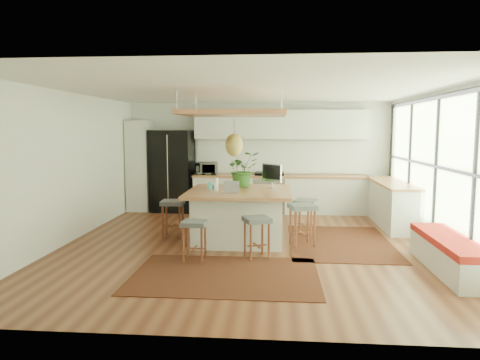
# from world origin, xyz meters

# --- Properties ---
(floor) EXTENTS (7.00, 7.00, 0.00)m
(floor) POSITION_xyz_m (0.00, 0.00, 0.00)
(floor) COLOR #522617
(floor) RESTS_ON ground
(ceiling) EXTENTS (7.00, 7.00, 0.00)m
(ceiling) POSITION_xyz_m (0.00, 0.00, 2.70)
(ceiling) COLOR white
(ceiling) RESTS_ON ground
(wall_back) EXTENTS (6.50, 0.00, 6.50)m
(wall_back) POSITION_xyz_m (0.00, 3.50, 1.35)
(wall_back) COLOR silver
(wall_back) RESTS_ON ground
(wall_front) EXTENTS (6.50, 0.00, 6.50)m
(wall_front) POSITION_xyz_m (0.00, -3.50, 1.35)
(wall_front) COLOR silver
(wall_front) RESTS_ON ground
(wall_left) EXTENTS (0.00, 7.00, 7.00)m
(wall_left) POSITION_xyz_m (-3.25, 0.00, 1.35)
(wall_left) COLOR silver
(wall_left) RESTS_ON ground
(wall_right) EXTENTS (0.00, 7.00, 7.00)m
(wall_right) POSITION_xyz_m (3.25, 0.00, 1.35)
(wall_right) COLOR silver
(wall_right) RESTS_ON ground
(window_wall) EXTENTS (0.10, 6.20, 2.60)m
(window_wall) POSITION_xyz_m (3.22, 0.00, 1.40)
(window_wall) COLOR black
(window_wall) RESTS_ON wall_right
(pantry) EXTENTS (0.55, 0.60, 2.25)m
(pantry) POSITION_xyz_m (-2.95, 3.18, 1.12)
(pantry) COLOR silver
(pantry) RESTS_ON floor
(back_counter_base) EXTENTS (4.20, 0.60, 0.88)m
(back_counter_base) POSITION_xyz_m (0.55, 3.18, 0.44)
(back_counter_base) COLOR silver
(back_counter_base) RESTS_ON floor
(back_counter_top) EXTENTS (4.24, 0.64, 0.05)m
(back_counter_top) POSITION_xyz_m (0.55, 3.18, 0.90)
(back_counter_top) COLOR brown
(back_counter_top) RESTS_ON back_counter_base
(backsplash) EXTENTS (4.20, 0.02, 0.80)m
(backsplash) POSITION_xyz_m (0.55, 3.48, 1.35)
(backsplash) COLOR white
(backsplash) RESTS_ON wall_back
(upper_cabinets) EXTENTS (4.20, 0.34, 0.70)m
(upper_cabinets) POSITION_xyz_m (0.55, 3.32, 2.15)
(upper_cabinets) COLOR silver
(upper_cabinets) RESTS_ON wall_back
(range) EXTENTS (0.76, 0.62, 1.00)m
(range) POSITION_xyz_m (0.30, 3.18, 0.50)
(range) COLOR #A5A5AA
(range) RESTS_ON floor
(right_counter_base) EXTENTS (0.60, 2.50, 0.88)m
(right_counter_base) POSITION_xyz_m (2.93, 2.00, 0.44)
(right_counter_base) COLOR silver
(right_counter_base) RESTS_ON floor
(right_counter_top) EXTENTS (0.64, 2.54, 0.05)m
(right_counter_top) POSITION_xyz_m (2.93, 2.00, 0.90)
(right_counter_top) COLOR brown
(right_counter_top) RESTS_ON right_counter_base
(window_bench) EXTENTS (0.52, 2.00, 0.50)m
(window_bench) POSITION_xyz_m (2.95, -1.20, 0.25)
(window_bench) COLOR silver
(window_bench) RESTS_ON floor
(ceiling_panel) EXTENTS (1.86, 1.86, 0.80)m
(ceiling_panel) POSITION_xyz_m (-0.30, 0.40, 2.05)
(ceiling_panel) COLOR brown
(ceiling_panel) RESTS_ON ceiling
(rug_near) EXTENTS (2.60, 1.80, 0.01)m
(rug_near) POSITION_xyz_m (-0.23, -1.64, 0.01)
(rug_near) COLOR black
(rug_near) RESTS_ON floor
(rug_right) EXTENTS (1.80, 2.60, 0.01)m
(rug_right) POSITION_xyz_m (1.62, 0.32, 0.01)
(rug_right) COLOR black
(rug_right) RESTS_ON floor
(fridge) EXTENTS (1.05, 0.85, 2.01)m
(fridge) POSITION_xyz_m (-2.11, 3.20, 0.93)
(fridge) COLOR black
(fridge) RESTS_ON floor
(island) EXTENTS (1.85, 1.85, 0.93)m
(island) POSITION_xyz_m (-0.20, 0.36, 0.47)
(island) COLOR brown
(island) RESTS_ON floor
(stool_near_left) EXTENTS (0.38, 0.38, 0.63)m
(stool_near_left) POSITION_xyz_m (-0.78, -0.99, 0.35)
(stool_near_left) COLOR #44484B
(stool_near_left) RESTS_ON floor
(stool_near_right) EXTENTS (0.51, 0.51, 0.66)m
(stool_near_right) POSITION_xyz_m (0.17, -0.76, 0.35)
(stool_near_right) COLOR #44484B
(stool_near_right) RESTS_ON floor
(stool_right_front) EXTENTS (0.53, 0.53, 0.73)m
(stool_right_front) POSITION_xyz_m (0.93, 0.05, 0.35)
(stool_right_front) COLOR #44484B
(stool_right_front) RESTS_ON floor
(stool_right_back) EXTENTS (0.52, 0.52, 0.69)m
(stool_right_back) POSITION_xyz_m (1.03, 0.84, 0.35)
(stool_right_back) COLOR #44484B
(stool_right_back) RESTS_ON floor
(stool_left_side) EXTENTS (0.43, 0.43, 0.70)m
(stool_left_side) POSITION_xyz_m (-1.47, 0.48, 0.35)
(stool_left_side) COLOR #44484B
(stool_left_side) RESTS_ON floor
(laptop) EXTENTS (0.32, 0.34, 0.22)m
(laptop) POSITION_xyz_m (-0.33, -0.00, 1.05)
(laptop) COLOR #A5A5AA
(laptop) RESTS_ON island
(monitor) EXTENTS (0.48, 0.48, 0.47)m
(monitor) POSITION_xyz_m (0.38, 0.71, 1.19)
(monitor) COLOR #A5A5AA
(monitor) RESTS_ON island
(microwave) EXTENTS (0.57, 0.36, 0.37)m
(microwave) POSITION_xyz_m (-1.25, 3.17, 1.11)
(microwave) COLOR #A5A5AA
(microwave) RESTS_ON back_counter_top
(island_plant) EXTENTS (0.88, 0.90, 0.53)m
(island_plant) POSITION_xyz_m (-0.18, 0.83, 1.19)
(island_plant) COLOR #1E4C19
(island_plant) RESTS_ON island
(island_bowl) EXTENTS (0.23, 0.23, 0.05)m
(island_bowl) POSITION_xyz_m (-0.74, 0.86, 0.96)
(island_bowl) COLOR silver
(island_bowl) RESTS_ON island
(island_bottle_0) EXTENTS (0.07, 0.07, 0.19)m
(island_bottle_0) POSITION_xyz_m (-0.75, 0.46, 1.03)
(island_bottle_0) COLOR #38DAE0
(island_bottle_0) RESTS_ON island
(island_bottle_1) EXTENTS (0.07, 0.07, 0.19)m
(island_bottle_1) POSITION_xyz_m (-0.60, 0.21, 1.03)
(island_bottle_1) COLOR white
(island_bottle_1) RESTS_ON island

